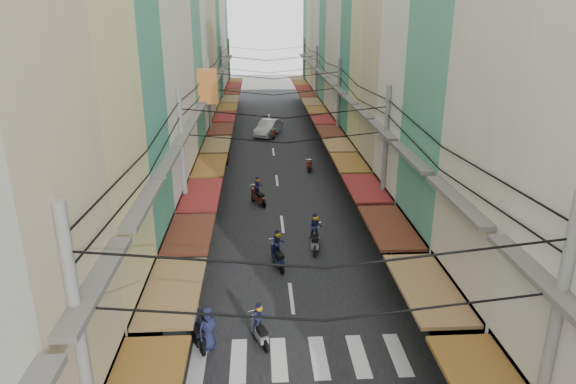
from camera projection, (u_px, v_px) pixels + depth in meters
name	position (u px, v px, depth m)	size (l,w,h in m)	color
ground	(289.00, 275.00, 23.54)	(160.00, 160.00, 0.00)	slate
road	(274.00, 158.00, 42.37)	(10.00, 80.00, 0.02)	black
sidewalk_left	(195.00, 159.00, 42.00)	(3.00, 80.00, 0.06)	slate
sidewalk_right	(352.00, 157.00, 42.72)	(3.00, 80.00, 0.06)	slate
crosswalk	(299.00, 358.00, 17.88)	(7.55, 2.40, 0.01)	silver
building_row_left	(160.00, 37.00, 35.46)	(7.80, 67.67, 23.70)	beige
building_row_right	(386.00, 42.00, 36.35)	(7.80, 68.98, 22.59)	#3C846B
utility_poles	(276.00, 86.00, 35.49)	(10.20, 66.13, 8.20)	gray
white_car	(268.00, 135.00, 50.28)	(5.29, 2.07, 1.87)	silver
bicycle	(458.00, 283.00, 22.87)	(0.67, 1.79, 1.23)	black
moving_scooters	(267.00, 222.00, 28.17)	(6.70, 33.89, 1.97)	black
parked_scooters	(382.00, 316.00, 19.56)	(12.65, 14.36, 1.01)	black
pedestrians	(205.00, 240.00, 24.79)	(13.34, 20.84, 2.24)	#2A212D
market_umbrella	(464.00, 255.00, 20.21)	(2.57, 2.57, 2.71)	#B2B2B7
traffic_sign	(412.00, 248.00, 21.28)	(0.10, 0.66, 2.99)	gray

